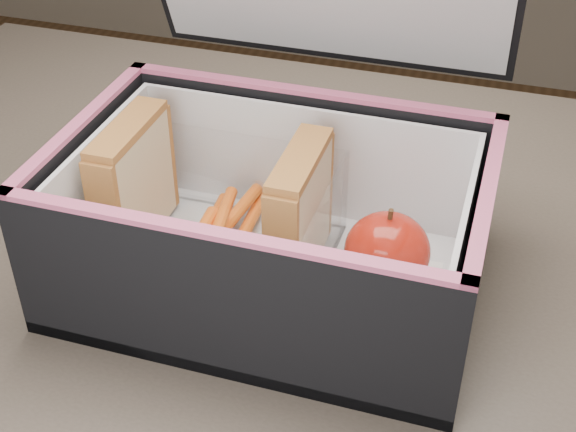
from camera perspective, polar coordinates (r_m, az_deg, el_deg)
name	(u,v)px	position (r m, az deg, el deg)	size (l,w,h in m)	color
kitchen_table	(361,370)	(0.72, 5.20, -10.88)	(1.20, 0.80, 0.75)	brown
lunch_bag	(274,211)	(0.62, -1.02, 0.33)	(0.32, 0.29, 0.31)	black
plastic_tub	(216,215)	(0.65, -5.18, 0.10)	(0.19, 0.13, 0.08)	white
sandwich_left	(134,182)	(0.66, -10.93, 2.39)	(0.03, 0.10, 0.11)	#CBB587
sandwich_right	(300,213)	(0.62, 0.83, 0.22)	(0.03, 0.09, 0.10)	#CBB587
carrot_sticks	(220,229)	(0.66, -4.89, -0.95)	(0.05, 0.15, 0.03)	#DE550F
paper_napkin	(388,289)	(0.63, 7.10, -5.18)	(0.08, 0.08, 0.01)	white
red_apple	(387,251)	(0.61, 7.06, -2.52)	(0.08, 0.08, 0.07)	#951105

